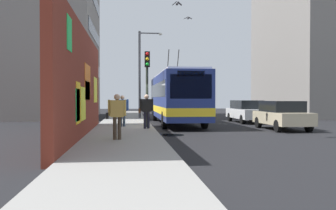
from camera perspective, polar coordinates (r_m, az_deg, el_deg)
name	(u,v)px	position (r m, az deg, el deg)	size (l,w,h in m)	color
ground_plane	(153,129)	(20.14, -2.35, -3.85)	(80.00, 80.00, 0.00)	black
sidewalk_slab	(124,128)	(20.09, -6.92, -3.66)	(48.00, 3.20, 0.15)	gray
graffiti_wall	(82,84)	(16.01, -13.36, 3.20)	(13.71, 0.32, 4.66)	maroon
building_far_left	(41,21)	(35.38, -19.41, 12.39)	(12.49, 9.59, 17.43)	gray
building_far_right	(316,37)	(39.01, 22.23, 9.83)	(13.63, 8.38, 15.45)	gray
city_bus	(176,96)	(24.15, 1.26, 1.39)	(11.62, 2.57, 5.14)	navy
parked_car_champagne	(282,115)	(20.80, 17.48, -1.44)	(4.20, 1.87, 1.58)	#C6B793
parked_car_white	(247,111)	(26.27, 12.30, -0.90)	(4.57, 1.83, 1.58)	white
pedestrian_near_wall	(117,113)	(13.91, -8.06, -1.21)	(0.23, 0.77, 1.74)	#3F3326
pedestrian_at_curb	(146,108)	(18.90, -3.41, -0.53)	(0.24, 0.78, 1.77)	#1E1E2D
pedestrian_midblock	(122,108)	(20.38, -7.21, -0.49)	(0.23, 0.77, 1.74)	#2D3F59
traffic_light	(147,76)	(19.73, -3.30, 4.57)	(0.49, 0.28, 4.13)	#2D382D
street_lamp	(142,68)	(29.25, -4.08, 5.79)	(0.44, 1.91, 6.95)	#4C4C51
curbside_puddle	(171,135)	(17.02, 0.43, -4.75)	(1.29, 1.29, 0.00)	black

